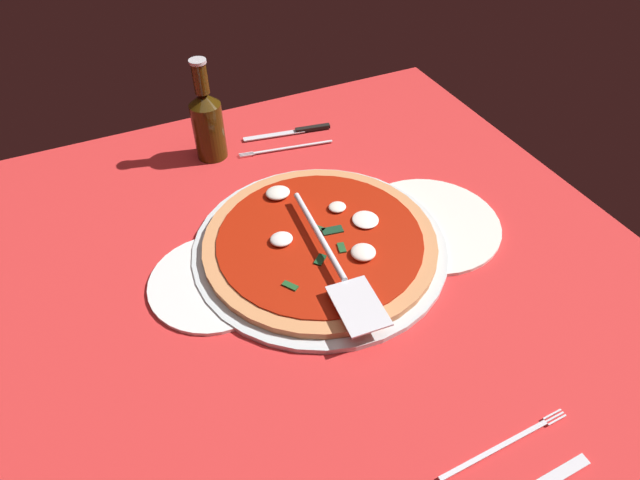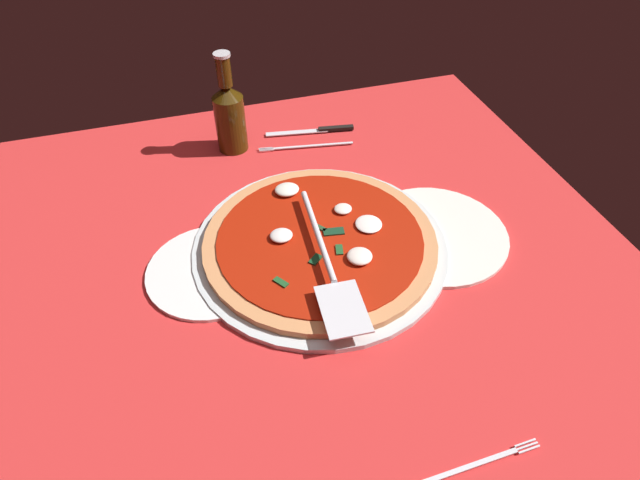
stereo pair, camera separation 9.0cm
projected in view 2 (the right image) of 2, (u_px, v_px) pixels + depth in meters
ground_plane at (312, 265)px, 89.78cm from camera, size 108.57×108.57×0.80cm
checker_pattern at (312, 264)px, 89.47cm from camera, size 108.57×108.57×0.10cm
pizza_pan at (320, 247)px, 91.38cm from camera, size 43.31×43.31×1.29cm
dinner_plate_left at (211, 271)px, 87.50cm from camera, size 21.18×21.18×1.00cm
dinner_plate_right at (436, 236)px, 93.60cm from camera, size 25.48×25.48×1.00cm
pizza at (320, 240)px, 90.45cm from camera, size 39.61×39.61×2.93cm
pizza_server at (329, 266)px, 82.65cm from camera, size 7.09×32.06×1.00cm
place_setting_far at (312, 139)px, 116.11cm from camera, size 23.20×15.81×1.40cm
beer_bottle at (229, 115)px, 108.42cm from camera, size 6.28×6.28×21.23cm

